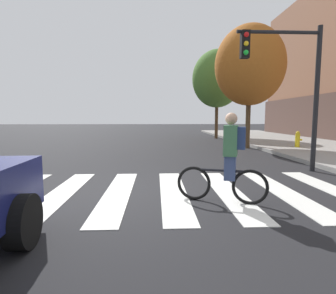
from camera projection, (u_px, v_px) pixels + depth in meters
ground_plane at (139, 193)px, 5.81m from camera, size 120.00×120.00×0.00m
crosswalk_stripes at (146, 192)px, 5.82m from camera, size 8.84×3.87×0.01m
cyclist at (228, 159)px, 5.06m from camera, size 1.63×0.63×1.69m
traffic_light_near at (290, 73)px, 7.82m from camera, size 2.47×0.28×4.20m
fire_hydrant at (298, 139)px, 13.36m from camera, size 0.33×0.22×0.78m
street_tree_near at (250, 66)px, 13.82m from camera, size 3.52×3.52×6.25m
street_tree_mid at (217, 79)px, 20.35m from camera, size 3.72×3.72×6.62m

